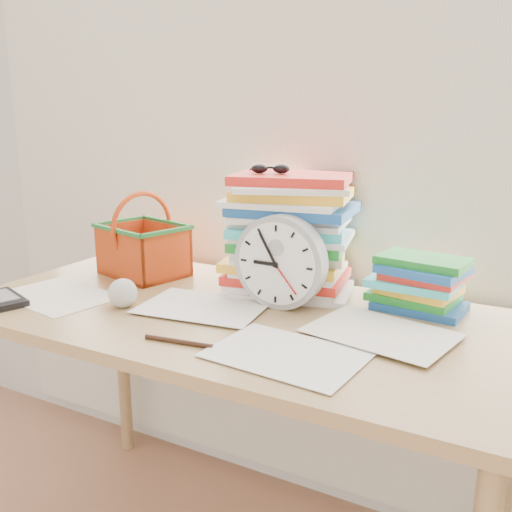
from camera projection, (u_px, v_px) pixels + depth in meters
The scene contains 11 objects.
curtain at pixel (299, 88), 1.62m from camera, with size 2.40×0.01×2.50m, color silver.
desk at pixel (233, 339), 1.45m from camera, with size 1.40×0.70×0.75m.
paper_stack at pixel (289, 233), 1.56m from camera, with size 0.34×0.28×0.32m, color white, non-canonical shape.
clock at pixel (281, 262), 1.43m from camera, with size 0.24×0.24×0.05m, color #9C9C9C.
sunglasses at pixel (270, 168), 1.52m from camera, with size 0.12×0.10×0.03m, color black, non-canonical shape.
book_stack at pixel (417, 282), 1.43m from camera, with size 0.24×0.18×0.14m, color white, non-canonical shape.
basket at pixel (143, 235), 1.72m from camera, with size 0.25×0.20×0.25m, color #D64A14, non-canonical shape.
crumpled_ball at pixel (123, 293), 1.45m from camera, with size 0.07×0.07×0.07m, color silver.
pen at pixel (178, 341), 1.22m from camera, with size 0.01×0.01×0.16m, color black.
calculator at pixel (4, 299), 1.49m from camera, with size 0.16×0.08×0.02m, color black.
scattered_papers at pixel (232, 309), 1.43m from camera, with size 1.26×0.42×0.02m, color white, non-canonical shape.
Camera 1 is at (0.70, 0.44, 1.23)m, focal length 40.00 mm.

